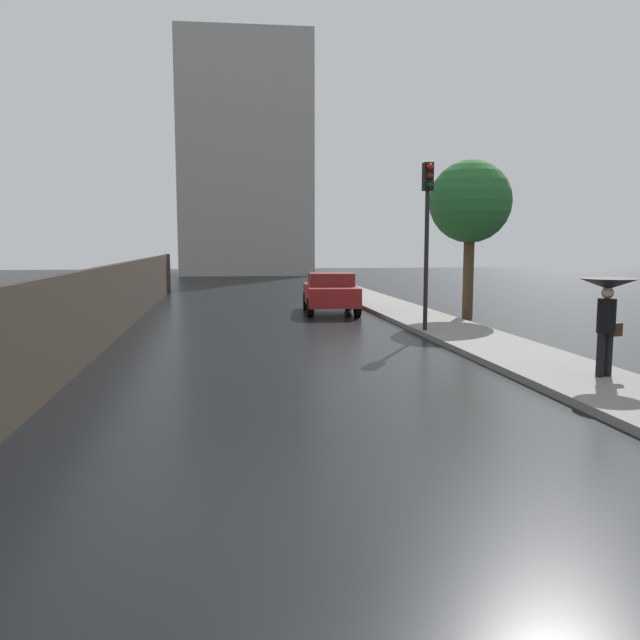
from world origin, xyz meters
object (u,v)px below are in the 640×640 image
(traffic_light, at_px, (427,216))
(street_tree_mid, at_px, (470,203))
(pedestrian_with_umbrella_near, at_px, (608,298))
(car_red_near_kerb, at_px, (331,292))

(traffic_light, bearing_deg, street_tree_mid, 53.49)
(street_tree_mid, bearing_deg, pedestrian_with_umbrella_near, -97.73)
(street_tree_mid, bearing_deg, car_red_near_kerb, 149.20)
(pedestrian_with_umbrella_near, height_order, traffic_light, traffic_light)
(car_red_near_kerb, distance_m, traffic_light, 6.80)
(pedestrian_with_umbrella_near, distance_m, traffic_light, 6.87)
(car_red_near_kerb, relative_size, street_tree_mid, 0.76)
(car_red_near_kerb, bearing_deg, pedestrian_with_umbrella_near, -72.78)
(traffic_light, bearing_deg, pedestrian_with_umbrella_near, -79.14)
(car_red_near_kerb, xyz_separation_m, street_tree_mid, (4.27, -2.55, 3.11))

